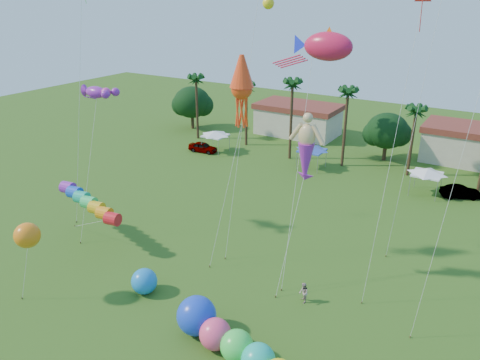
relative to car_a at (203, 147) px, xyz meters
The scene contains 15 objects.
tree_line 26.85m from the car_a, 19.64° to the left, with size 69.46×8.91×11.00m.
buildings_row 23.75m from the car_a, 39.08° to the left, with size 35.00×7.00×4.00m.
tent_row 15.69m from the car_a, ahead, with size 31.00×4.00×0.60m.
car_a is the anchor object (origin of this frame).
car_b 33.10m from the car_a, ahead, with size 1.45×4.16×1.37m, color #4C4C54.
spectator_b 35.39m from the car_a, 42.39° to the right, with size 0.77×0.60×1.58m, color #AC938F.
caterpillar_inflatable 40.90m from the car_a, 50.65° to the right, with size 12.63×5.77×2.61m.
blue_ball 32.87m from the car_a, 61.76° to the right, with size 1.94×1.94×1.94m, color blue.
rainbow_tube 27.35m from the car_a, 73.68° to the right, with size 9.20×2.28×3.93m.
orange_ball_kite 35.13m from the car_a, 74.43° to the right, with size 2.31×2.31×6.10m.
merman_kite 33.11m from the car_a, 40.12° to the right, with size 2.25×4.88×12.62m.
fish_kite 34.88m from the car_a, 36.70° to the right, with size 5.60×6.66×18.49m.
squid_kite 30.45m from the car_a, 47.19° to the right, with size 2.15×4.71×16.73m.
lobster_kite 25.98m from the car_a, 76.92° to the right, with size 4.26×5.82×13.55m.
delta_kite_red 40.85m from the car_a, 31.48° to the right, with size 1.36×3.64×21.32m.
Camera 1 is at (15.46, -15.13, 21.00)m, focal length 35.00 mm.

